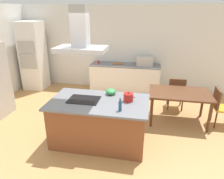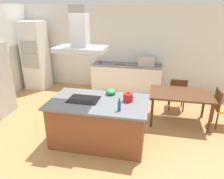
% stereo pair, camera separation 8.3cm
% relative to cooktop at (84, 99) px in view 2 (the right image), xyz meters
% --- Properties ---
extents(ground, '(16.00, 16.00, 0.00)m').
position_rel_cooktop_xyz_m(ground, '(0.30, 1.50, -0.91)').
color(ground, tan).
extents(wall_back, '(7.20, 0.10, 2.70)m').
position_rel_cooktop_xyz_m(wall_back, '(0.30, 3.25, 0.44)').
color(wall_back, white).
rests_on(wall_back, ground).
extents(kitchen_island, '(1.91, 1.10, 0.90)m').
position_rel_cooktop_xyz_m(kitchen_island, '(0.30, 0.00, -0.45)').
color(kitchen_island, brown).
rests_on(kitchen_island, ground).
extents(cooktop, '(0.60, 0.44, 0.01)m').
position_rel_cooktop_xyz_m(cooktop, '(0.00, 0.00, 0.00)').
color(cooktop, black).
rests_on(cooktop, kitchen_island).
extents(tea_kettle, '(0.24, 0.19, 0.18)m').
position_rel_cooktop_xyz_m(tea_kettle, '(0.86, 0.11, 0.07)').
color(tea_kettle, '#B21E19').
rests_on(tea_kettle, kitchen_island).
extents(olive_oil_bottle, '(0.06, 0.06, 0.23)m').
position_rel_cooktop_xyz_m(olive_oil_bottle, '(0.76, -0.32, 0.09)').
color(olive_oil_bottle, navy).
rests_on(olive_oil_bottle, kitchen_island).
extents(mixing_bowl, '(0.21, 0.21, 0.12)m').
position_rel_cooktop_xyz_m(mixing_bowl, '(0.46, 0.38, 0.05)').
color(mixing_bowl, '#33934C').
rests_on(mixing_bowl, kitchen_island).
extents(back_counter, '(2.21, 0.62, 0.90)m').
position_rel_cooktop_xyz_m(back_counter, '(0.44, 2.88, -0.46)').
color(back_counter, white).
rests_on(back_counter, ground).
extents(countertop_microwave, '(0.50, 0.38, 0.28)m').
position_rel_cooktop_xyz_m(countertop_microwave, '(1.05, 2.88, 0.13)').
color(countertop_microwave, '#B2AFAA').
rests_on(countertop_microwave, back_counter).
extents(coffee_mug_red, '(0.08, 0.08, 0.09)m').
position_rel_cooktop_xyz_m(coffee_mug_red, '(-0.43, 2.86, 0.04)').
color(coffee_mug_red, red).
rests_on(coffee_mug_red, back_counter).
extents(cutting_board, '(0.34, 0.24, 0.02)m').
position_rel_cooktop_xyz_m(cutting_board, '(0.21, 2.93, 0.00)').
color(cutting_board, '#995B33').
rests_on(cutting_board, back_counter).
extents(wall_oven_stack, '(0.70, 0.66, 2.20)m').
position_rel_cooktop_xyz_m(wall_oven_stack, '(-2.60, 2.65, 0.20)').
color(wall_oven_stack, white).
rests_on(wall_oven_stack, ground).
extents(dining_table, '(1.40, 0.90, 0.75)m').
position_rel_cooktop_xyz_m(dining_table, '(1.95, 1.15, -0.24)').
color(dining_table, '#59331E').
rests_on(dining_table, ground).
extents(chair_at_right_end, '(0.42, 0.42, 0.89)m').
position_rel_cooktop_xyz_m(chair_at_right_end, '(2.86, 1.15, -0.40)').
color(chair_at_right_end, gold).
rests_on(chair_at_right_end, ground).
extents(chair_facing_back_wall, '(0.42, 0.42, 0.89)m').
position_rel_cooktop_xyz_m(chair_facing_back_wall, '(1.95, 1.81, -0.40)').
color(chair_facing_back_wall, gold).
rests_on(chair_facing_back_wall, ground).
extents(range_hood, '(0.90, 0.55, 0.78)m').
position_rel_cooktop_xyz_m(range_hood, '(0.00, 0.00, 1.20)').
color(range_hood, '#ADADB2').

